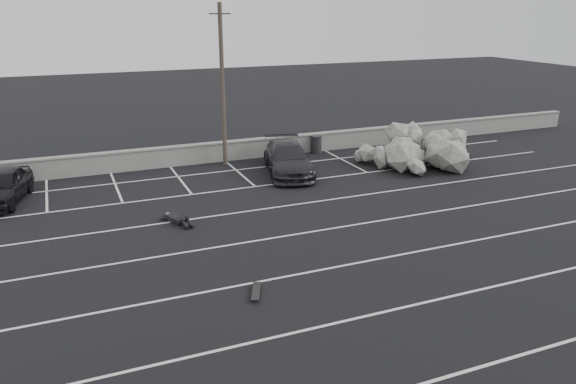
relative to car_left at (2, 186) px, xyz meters
name	(u,v)px	position (x,y,z in m)	size (l,w,h in m)	color
ground	(319,270)	(9.68, -11.10, -0.73)	(120.00, 120.00, 0.00)	black
seawall	(206,153)	(9.68, 2.90, -0.18)	(50.00, 0.45, 1.06)	gray
stall_lines	(268,223)	(9.60, -6.69, -0.72)	(36.00, 20.05, 0.01)	silver
car_left	(2,186)	(0.00, 0.00, 0.00)	(1.71, 4.26, 1.45)	black
car_right	(288,159)	(12.94, -0.68, 0.03)	(2.11, 5.19, 1.51)	#242329
utility_pole	(223,86)	(10.48, 2.10, 3.42)	(1.09, 0.22, 8.18)	#4C4238
trash_bin	(316,144)	(16.00, 2.50, -0.21)	(0.86, 0.86, 1.01)	#252527
riprap_pile	(425,155)	(20.02, -2.20, -0.10)	(6.70, 5.30, 1.71)	#A09E96
person	(174,216)	(6.29, -5.03, -0.50)	(1.58, 2.39, 0.44)	black
skateboard	(256,292)	(7.28, -11.83, -0.64)	(0.56, 0.91, 0.11)	black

